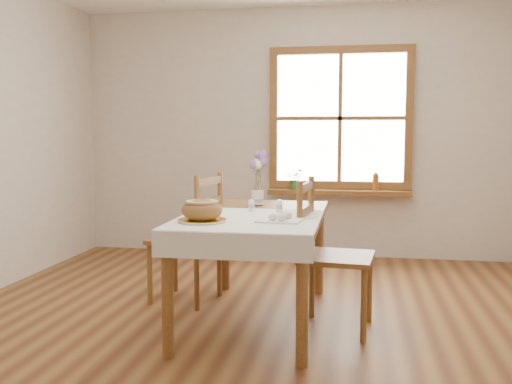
% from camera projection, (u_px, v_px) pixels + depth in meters
% --- Properties ---
extents(ground, '(5.00, 5.00, 0.00)m').
position_uv_depth(ground, '(248.00, 335.00, 3.69)').
color(ground, brown).
rests_on(ground, ground).
extents(room_walls, '(4.60, 5.10, 2.65)m').
position_uv_depth(room_walls, '(248.00, 67.00, 3.52)').
color(room_walls, beige).
rests_on(room_walls, ground).
extents(window, '(1.46, 0.08, 1.46)m').
position_uv_depth(window, '(340.00, 118.00, 5.88)').
color(window, brown).
rests_on(window, ground).
extents(window_sill, '(1.46, 0.20, 0.05)m').
position_uv_depth(window_sill, '(339.00, 192.00, 5.89)').
color(window_sill, brown).
rests_on(window_sill, ground).
extents(dining_table, '(0.90, 1.60, 0.75)m').
position_uv_depth(dining_table, '(256.00, 226.00, 3.92)').
color(dining_table, brown).
rests_on(dining_table, ground).
extents(table_linen, '(0.91, 0.99, 0.01)m').
position_uv_depth(table_linen, '(248.00, 220.00, 3.61)').
color(table_linen, white).
rests_on(table_linen, dining_table).
extents(chair_left, '(0.57, 0.55, 1.00)m').
position_uv_depth(chair_left, '(185.00, 237.00, 4.41)').
color(chair_left, brown).
rests_on(chair_left, ground).
extents(chair_right, '(0.54, 0.52, 1.00)m').
position_uv_depth(chair_right, '(337.00, 255.00, 3.76)').
color(chair_right, brown).
rests_on(chair_right, ground).
extents(bread_plate, '(0.31, 0.31, 0.02)m').
position_uv_depth(bread_plate, '(202.00, 221.00, 3.49)').
color(bread_plate, white).
rests_on(bread_plate, table_linen).
extents(bread_loaf, '(0.25, 0.25, 0.14)m').
position_uv_depth(bread_loaf, '(202.00, 208.00, 3.48)').
color(bread_loaf, olive).
rests_on(bread_loaf, bread_plate).
extents(egg_napkin, '(0.29, 0.25, 0.01)m').
position_uv_depth(egg_napkin, '(280.00, 220.00, 3.52)').
color(egg_napkin, white).
rests_on(egg_napkin, table_linen).
extents(eggs, '(0.22, 0.21, 0.04)m').
position_uv_depth(eggs, '(280.00, 216.00, 3.51)').
color(eggs, silver).
rests_on(eggs, egg_napkin).
extents(salt_shaker, '(0.06, 0.06, 0.08)m').
position_uv_depth(salt_shaker, '(251.00, 205.00, 3.97)').
color(salt_shaker, white).
rests_on(salt_shaker, table_linen).
extents(pepper_shaker, '(0.06, 0.06, 0.09)m').
position_uv_depth(pepper_shaker, '(279.00, 206.00, 3.92)').
color(pepper_shaker, white).
rests_on(pepper_shaker, table_linen).
extents(flower_vase, '(0.11, 0.11, 0.11)m').
position_uv_depth(flower_vase, '(257.00, 199.00, 4.35)').
color(flower_vase, white).
rests_on(flower_vase, dining_table).
extents(lavender_bouquet, '(0.17, 0.17, 0.32)m').
position_uv_depth(lavender_bouquet, '(257.00, 171.00, 4.33)').
color(lavender_bouquet, '#7D5CA3').
rests_on(lavender_bouquet, flower_vase).
extents(potted_plant, '(0.23, 0.25, 0.17)m').
position_uv_depth(potted_plant, '(296.00, 181.00, 5.95)').
color(potted_plant, '#347B31').
rests_on(potted_plant, window_sill).
extents(amber_bottle, '(0.07, 0.07, 0.18)m').
position_uv_depth(amber_bottle, '(376.00, 181.00, 5.81)').
color(amber_bottle, '#9A561C').
rests_on(amber_bottle, window_sill).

